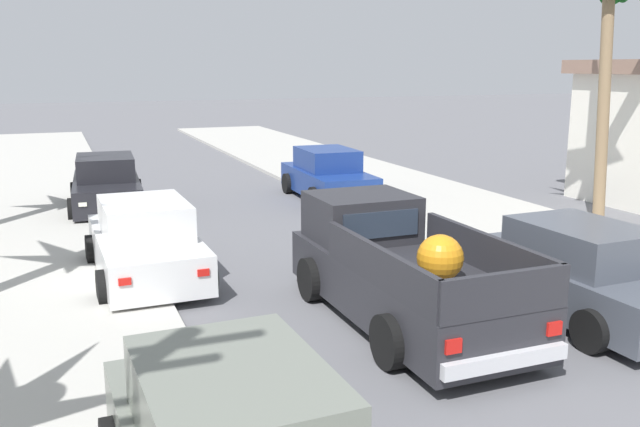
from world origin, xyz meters
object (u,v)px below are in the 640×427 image
at_px(pickup_truck, 398,271).
at_px(car_left_far, 576,272).
at_px(car_left_mid, 107,185).
at_px(car_right_near, 328,176).
at_px(car_left_near, 145,243).

relative_size(pickup_truck, car_left_far, 1.21).
bearing_deg(pickup_truck, car_left_far, -18.14).
bearing_deg(car_left_mid, car_left_far, -60.59).
bearing_deg(car_left_far, pickup_truck, 161.86).
xyz_separation_m(car_right_near, car_left_far, (-0.00, -10.70, 0.00)).
xyz_separation_m(pickup_truck, car_left_far, (2.79, -0.91, -0.07)).
distance_m(car_left_near, car_left_mid, 6.92).
bearing_deg(car_left_far, car_right_near, 90.00).
distance_m(car_right_near, car_left_mid, 6.49).
xyz_separation_m(pickup_truck, car_right_near, (2.79, 9.78, -0.07)).
height_order(car_right_near, car_left_far, same).
height_order(pickup_truck, car_left_near, pickup_truck).
relative_size(car_left_near, car_left_far, 0.99).
distance_m(pickup_truck, car_left_far, 2.93).
relative_size(pickup_truck, car_left_mid, 1.20).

